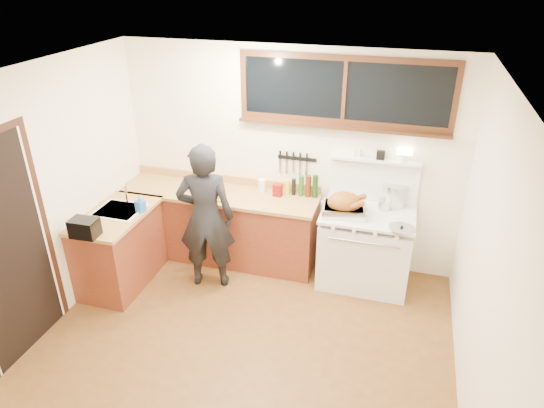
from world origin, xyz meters
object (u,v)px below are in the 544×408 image
(man, at_px, (206,218))
(cutting_board, at_px, (210,193))
(vintage_stove, at_px, (365,246))
(roast_turkey, at_px, (344,205))

(man, height_order, cutting_board, man)
(vintage_stove, xyz_separation_m, man, (-1.72, -0.53, 0.39))
(vintage_stove, height_order, cutting_board, vintage_stove)
(man, bearing_deg, cutting_board, 105.79)
(vintage_stove, bearing_deg, man, -162.92)
(man, xyz_separation_m, roast_turkey, (1.46, 0.43, 0.14))
(vintage_stove, distance_m, cutting_board, 1.90)
(vintage_stove, bearing_deg, cutting_board, -176.53)
(vintage_stove, relative_size, man, 0.92)
(cutting_board, bearing_deg, roast_turkey, 0.45)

